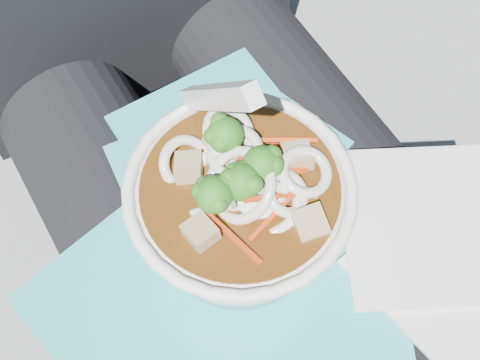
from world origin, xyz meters
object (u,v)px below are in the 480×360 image
stone_ledge (203,248)px  person_body (216,160)px  lap (268,251)px  udon_bowl (240,207)px  plastic_bag (248,230)px

stone_ledge → person_body: bearing=-90.0°
stone_ledge → person_body: size_ratio=1.00×
stone_ledge → lap: (0.00, -0.15, 0.30)m
stone_ledge → udon_bowl: size_ratio=5.13×
plastic_bag → udon_bowl: bearing=-151.0°
stone_ledge → plastic_bag: 0.40m
lap → plastic_bag: size_ratio=1.43×
plastic_bag → udon_bowl: size_ratio=1.72×
lap → plastic_bag: bearing=-175.6°
lap → udon_bowl: size_ratio=2.46×
lap → person_body: person_body is taller
person_body → lap: bearing=-90.0°
stone_ledge → lap: lap is taller
stone_ledge → lap: 0.33m
person_body → plastic_bag: size_ratio=2.97×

